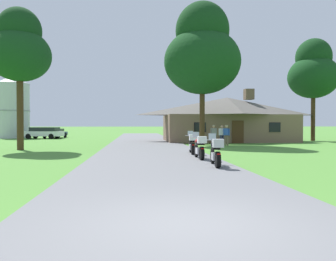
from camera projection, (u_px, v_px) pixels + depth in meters
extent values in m
plane|color=#4C8433|center=(147.00, 147.00, 25.55)|extent=(500.00, 500.00, 0.00)
cube|color=slate|center=(148.00, 149.00, 23.56)|extent=(6.40, 80.00, 0.06)
cylinder|color=black|center=(212.00, 156.00, 14.31)|extent=(0.16, 0.65, 0.64)
cylinder|color=black|center=(218.00, 160.00, 12.87)|extent=(0.21, 0.65, 0.64)
cube|color=silver|center=(215.00, 156.00, 13.57)|extent=(0.31, 0.58, 0.30)
ellipsoid|color=black|center=(214.00, 145.00, 13.82)|extent=(0.34, 0.54, 0.26)
cube|color=black|center=(216.00, 148.00, 13.36)|extent=(0.32, 0.54, 0.10)
cylinder|color=silver|center=(213.00, 140.00, 14.26)|extent=(0.66, 0.09, 0.03)
cylinder|color=silver|center=(213.00, 148.00, 14.30)|extent=(0.08, 0.24, 0.73)
cube|color=#B2BCC6|center=(212.00, 137.00, 14.36)|extent=(0.33, 0.14, 0.27)
sphere|color=silver|center=(213.00, 143.00, 14.26)|extent=(0.11, 0.11, 0.11)
cube|color=#B7B7BC|center=(218.00, 143.00, 12.81)|extent=(0.43, 0.39, 0.32)
cube|color=red|center=(219.00, 154.00, 12.65)|extent=(0.14, 0.04, 0.06)
cylinder|color=silver|center=(220.00, 161.00, 13.19)|extent=(0.12, 0.55, 0.07)
cylinder|color=black|center=(196.00, 151.00, 17.18)|extent=(0.11, 0.64, 0.64)
cylinder|color=black|center=(202.00, 153.00, 15.74)|extent=(0.16, 0.64, 0.64)
cube|color=silver|center=(199.00, 151.00, 16.44)|extent=(0.26, 0.56, 0.30)
ellipsoid|color=maroon|center=(198.00, 141.00, 16.69)|extent=(0.30, 0.52, 0.26)
cube|color=black|center=(200.00, 144.00, 16.23)|extent=(0.28, 0.52, 0.10)
cylinder|color=silver|center=(196.00, 137.00, 17.12)|extent=(0.66, 0.03, 0.03)
cylinder|color=silver|center=(196.00, 144.00, 17.17)|extent=(0.06, 0.24, 0.73)
cube|color=#B2BCC6|center=(196.00, 135.00, 17.22)|extent=(0.32, 0.11, 0.27)
sphere|color=silver|center=(196.00, 140.00, 17.13)|extent=(0.11, 0.11, 0.11)
cube|color=silver|center=(202.00, 140.00, 15.68)|extent=(0.40, 0.36, 0.32)
cube|color=red|center=(203.00, 149.00, 15.52)|extent=(0.14, 0.03, 0.06)
cylinder|color=silver|center=(203.00, 155.00, 16.08)|extent=(0.07, 0.55, 0.07)
cylinder|color=black|center=(190.00, 147.00, 19.99)|extent=(0.16, 0.65, 0.64)
cylinder|color=black|center=(193.00, 149.00, 18.55)|extent=(0.20, 0.65, 0.64)
cube|color=silver|center=(192.00, 147.00, 19.24)|extent=(0.30, 0.58, 0.30)
ellipsoid|color=black|center=(191.00, 139.00, 19.50)|extent=(0.34, 0.54, 0.26)
cube|color=black|center=(192.00, 141.00, 19.04)|extent=(0.32, 0.54, 0.10)
cylinder|color=silver|center=(191.00, 136.00, 19.93)|extent=(0.66, 0.08, 0.03)
cylinder|color=silver|center=(190.00, 141.00, 19.98)|extent=(0.08, 0.24, 0.73)
cube|color=#B2BCC6|center=(190.00, 133.00, 20.03)|extent=(0.33, 0.13, 0.27)
sphere|color=silver|center=(191.00, 138.00, 19.94)|extent=(0.11, 0.11, 0.11)
cube|color=silver|center=(193.00, 137.00, 18.48)|extent=(0.42, 0.39, 0.32)
cube|color=red|center=(193.00, 145.00, 18.32)|extent=(0.14, 0.04, 0.06)
cylinder|color=silver|center=(195.00, 150.00, 18.87)|extent=(0.11, 0.55, 0.07)
cube|color=brown|center=(227.00, 128.00, 34.43)|extent=(12.70, 7.13, 2.70)
pyramid|color=#5B5651|center=(227.00, 106.00, 34.39)|extent=(13.46, 7.56, 1.82)
cube|color=brown|center=(249.00, 94.00, 34.59)|extent=(0.90, 0.90, 1.10)
cube|color=#472D19|center=(238.00, 132.00, 30.86)|extent=(1.10, 0.08, 2.10)
cube|color=black|center=(200.00, 127.00, 30.51)|extent=(1.10, 0.06, 0.90)
cube|color=black|center=(275.00, 127.00, 31.19)|extent=(1.10, 0.06, 0.90)
cylinder|color=#75664C|center=(213.00, 139.00, 29.12)|extent=(0.14, 0.14, 0.86)
cylinder|color=#75664C|center=(215.00, 139.00, 29.10)|extent=(0.14, 0.14, 0.86)
cube|color=gray|center=(214.00, 131.00, 29.10)|extent=(0.40, 0.30, 0.56)
cylinder|color=gray|center=(211.00, 132.00, 29.13)|extent=(0.09, 0.09, 0.58)
cylinder|color=gray|center=(216.00, 132.00, 29.07)|extent=(0.09, 0.09, 0.58)
sphere|color=tan|center=(214.00, 127.00, 29.09)|extent=(0.21, 0.21, 0.21)
cylinder|color=#B2AD99|center=(214.00, 125.00, 29.09)|extent=(0.22, 0.22, 0.05)
cylinder|color=#75664C|center=(225.00, 140.00, 27.51)|extent=(0.14, 0.14, 0.86)
cylinder|color=#75664C|center=(228.00, 140.00, 27.43)|extent=(0.14, 0.14, 0.86)
cube|color=#2D56AD|center=(227.00, 132.00, 27.46)|extent=(0.42, 0.37, 0.56)
cylinder|color=#2D56AD|center=(224.00, 132.00, 27.55)|extent=(0.09, 0.09, 0.58)
cylinder|color=#2D56AD|center=(229.00, 132.00, 27.36)|extent=(0.09, 0.09, 0.58)
sphere|color=tan|center=(227.00, 127.00, 27.45)|extent=(0.21, 0.21, 0.21)
cylinder|color=#B2AD99|center=(227.00, 125.00, 27.45)|extent=(0.22, 0.22, 0.05)
cylinder|color=navy|center=(223.00, 140.00, 27.77)|extent=(0.14, 0.14, 0.86)
cylinder|color=navy|center=(221.00, 140.00, 27.75)|extent=(0.14, 0.14, 0.86)
cube|color=silver|center=(222.00, 132.00, 27.75)|extent=(0.37, 0.24, 0.56)
cylinder|color=silver|center=(224.00, 132.00, 27.78)|extent=(0.09, 0.09, 0.58)
cylinder|color=silver|center=(219.00, 132.00, 27.72)|extent=(0.09, 0.09, 0.58)
sphere|color=tan|center=(222.00, 127.00, 27.74)|extent=(0.21, 0.21, 0.21)
cylinder|color=#422D19|center=(202.00, 114.00, 28.23)|extent=(0.44, 0.44, 5.28)
ellipsoid|color=#143D19|center=(202.00, 62.00, 28.15)|extent=(6.47, 6.47, 5.50)
ellipsoid|color=#123716|center=(202.00, 31.00, 28.10)|extent=(4.53, 4.53, 4.85)
cylinder|color=#422D19|center=(20.00, 111.00, 22.71)|extent=(0.44, 0.44, 5.30)
ellipsoid|color=#143D19|center=(20.00, 55.00, 22.65)|extent=(4.18, 4.18, 3.55)
ellipsoid|color=#123716|center=(19.00, 31.00, 22.62)|extent=(2.92, 2.92, 3.13)
cylinder|color=#422D19|center=(313.00, 116.00, 35.38)|extent=(0.44, 0.44, 5.31)
ellipsoid|color=#143D19|center=(313.00, 77.00, 35.31)|extent=(5.26, 5.26, 4.47)
ellipsoid|color=#123716|center=(313.00, 57.00, 35.27)|extent=(3.68, 3.68, 3.95)
cylinder|color=#B2B7BC|center=(13.00, 111.00, 42.84)|extent=(4.07, 4.07, 6.98)
cone|color=#999EA3|center=(13.00, 80.00, 42.77)|extent=(4.16, 4.16, 1.02)
cylinder|color=gray|center=(13.00, 111.00, 42.84)|extent=(4.20, 4.20, 0.15)
cube|color=silver|center=(43.00, 134.00, 40.57)|extent=(4.87, 2.68, 0.60)
cube|color=black|center=(45.00, 129.00, 40.54)|extent=(3.47, 2.20, 0.48)
cylinder|color=black|center=(28.00, 136.00, 39.87)|extent=(0.67, 0.34, 0.64)
cylinder|color=black|center=(35.00, 136.00, 41.56)|extent=(0.67, 0.34, 0.64)
cylinder|color=black|center=(51.00, 136.00, 39.60)|extent=(0.67, 0.34, 0.64)
cylinder|color=black|center=(57.00, 136.00, 41.28)|extent=(0.67, 0.34, 0.64)
cube|color=navy|center=(55.00, 134.00, 42.77)|extent=(2.36, 4.40, 0.46)
cube|color=black|center=(55.00, 130.00, 42.86)|extent=(1.85, 2.08, 0.42)
cylinder|color=black|center=(53.00, 135.00, 44.10)|extent=(0.30, 0.66, 0.64)
cylinder|color=black|center=(65.00, 135.00, 44.05)|extent=(0.30, 0.66, 0.64)
cylinder|color=black|center=(45.00, 136.00, 41.50)|extent=(0.30, 0.66, 0.64)
cylinder|color=black|center=(58.00, 136.00, 41.44)|extent=(0.30, 0.66, 0.64)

